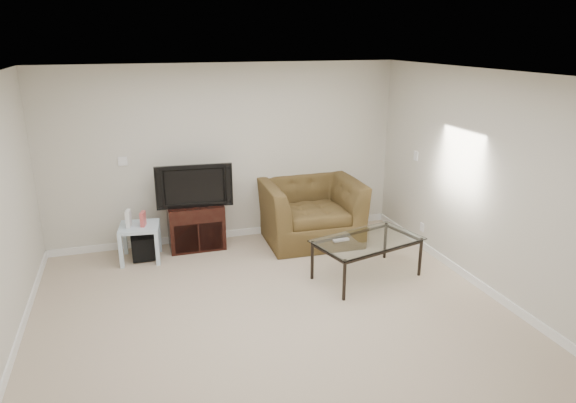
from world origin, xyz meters
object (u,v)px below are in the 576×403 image
object	(u,v)px
side_table	(141,243)
recliner	(310,200)
television	(194,184)
subwoofer	(144,247)
tv_stand	(196,225)
coffee_table	(367,258)

from	to	relation	value
side_table	recliner	xyz separation A→B (m)	(2.37, 0.00, 0.36)
television	recliner	distance (m)	1.65
side_table	subwoofer	bearing A→B (deg)	27.02
tv_stand	subwoofer	xyz separation A→B (m)	(-0.73, -0.21, -0.14)
television	side_table	bearing A→B (deg)	-161.33
tv_stand	coffee_table	world-z (taller)	tv_stand
side_table	subwoofer	distance (m)	0.08
television	coffee_table	bearing A→B (deg)	-36.20
coffee_table	side_table	bearing A→B (deg)	152.33
subwoofer	coffee_table	bearing A→B (deg)	-28.24
recliner	subwoofer	bearing A→B (deg)	-178.73
television	recliner	xyz separation A→B (m)	(1.61, -0.20, -0.32)
tv_stand	coffee_table	bearing A→B (deg)	-40.55
tv_stand	coffee_table	size ratio (longest dim) A/B	0.59
tv_stand	subwoofer	size ratio (longest dim) A/B	2.45
side_table	coffee_table	size ratio (longest dim) A/B	0.39
tv_stand	television	xyz separation A→B (m)	(-0.00, -0.03, 0.61)
recliner	coffee_table	xyz separation A→B (m)	(0.24, -1.37, -0.35)
side_table	subwoofer	world-z (taller)	side_table
coffee_table	tv_stand	bearing A→B (deg)	139.16
subwoofer	television	bearing A→B (deg)	14.01
television	recliner	bearing A→B (deg)	-2.96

